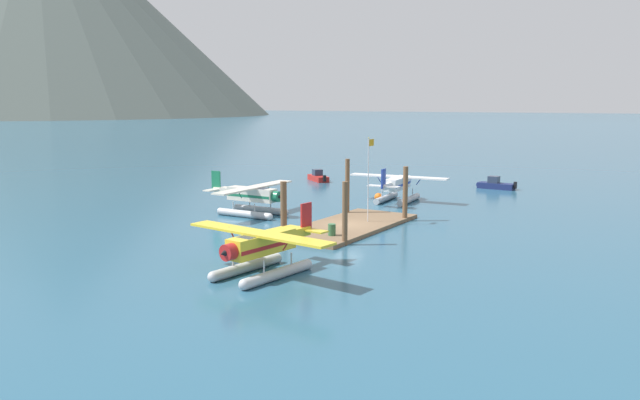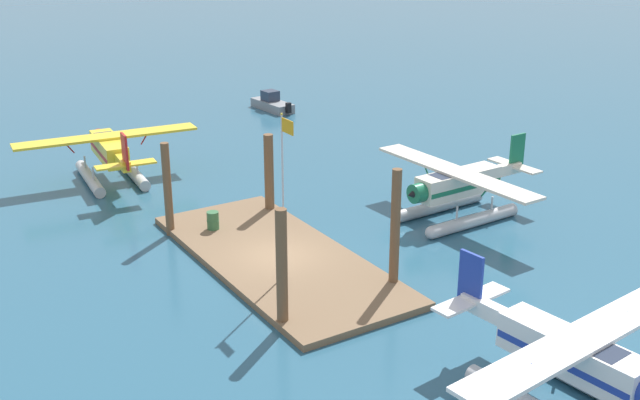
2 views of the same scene
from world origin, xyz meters
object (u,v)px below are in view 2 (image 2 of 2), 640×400
at_px(mooring_buoy, 595,370).
at_px(seaplane_yellow_port_aft, 110,155).
at_px(flagpole, 284,180).
at_px(seaplane_cream_bow_centre, 457,190).
at_px(seaplane_white_stbd_fwd, 571,364).
at_px(fuel_drum, 213,220).
at_px(boat_grey_open_west, 271,103).

relative_size(mooring_buoy, seaplane_yellow_port_aft, 0.08).
relative_size(flagpole, seaplane_yellow_port_aft, 0.67).
distance_m(seaplane_cream_bow_centre, seaplane_yellow_port_aft, 20.07).
height_order(mooring_buoy, seaplane_yellow_port_aft, seaplane_yellow_port_aft).
bearing_deg(seaplane_yellow_port_aft, seaplane_white_stbd_fwd, 9.76).
bearing_deg(seaplane_cream_bow_centre, flagpole, -80.82).
bearing_deg(seaplane_yellow_port_aft, fuel_drum, 8.50).
xyz_separation_m(flagpole, seaplane_white_stbd_fwd, (12.31, 3.13, -3.03)).
xyz_separation_m(seaplane_cream_bow_centre, seaplane_white_stbd_fwd, (14.09, -7.88, 0.00)).
bearing_deg(seaplane_white_stbd_fwd, seaplane_cream_bow_centre, 150.78).
distance_m(mooring_buoy, seaplane_white_stbd_fwd, 2.32).
bearing_deg(seaplane_cream_bow_centre, fuel_drum, -112.52).
xyz_separation_m(flagpole, seaplane_yellow_port_aft, (-17.12, -1.93, -3.03)).
distance_m(flagpole, seaplane_yellow_port_aft, 17.50).
height_order(flagpole, seaplane_cream_bow_centre, flagpole).
bearing_deg(seaplane_white_stbd_fwd, mooring_buoy, 104.50).
bearing_deg(seaplane_cream_bow_centre, boat_grey_open_west, 172.35).
xyz_separation_m(seaplane_cream_bow_centre, seaplane_yellow_port_aft, (-15.34, -12.94, 0.00)).
distance_m(fuel_drum, seaplane_white_stbd_fwd, 19.13).
height_order(seaplane_cream_bow_centre, seaplane_yellow_port_aft, same).
relative_size(fuel_drum, seaplane_white_stbd_fwd, 0.08).
bearing_deg(seaplane_yellow_port_aft, mooring_buoy, 13.62).
xyz_separation_m(flagpole, boat_grey_open_west, (-27.66, 14.49, -4.12)).
xyz_separation_m(mooring_buoy, boat_grey_open_west, (-39.46, 9.41, 0.07)).
xyz_separation_m(seaplane_yellow_port_aft, boat_grey_open_west, (-10.54, 16.42, -1.09)).
bearing_deg(seaplane_white_stbd_fwd, flagpole, -165.72).
xyz_separation_m(fuel_drum, seaplane_cream_bow_centre, (4.71, 11.35, 0.84)).
bearing_deg(mooring_buoy, seaplane_white_stbd_fwd, -75.50).
height_order(mooring_buoy, seaplane_cream_bow_centre, seaplane_cream_bow_centre).
distance_m(flagpole, seaplane_cream_bow_centre, 11.56).
distance_m(fuel_drum, seaplane_cream_bow_centre, 12.32).
bearing_deg(flagpole, mooring_buoy, 23.29).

